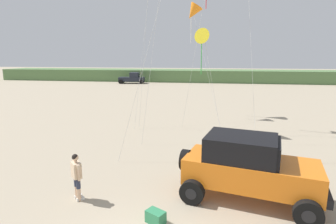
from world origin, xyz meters
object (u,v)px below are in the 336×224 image
(person_watching, at_px, (77,174))
(kite_green_box, at_px, (204,38))
(distant_pickup, at_px, (132,78))
(kite_purple_stunt, at_px, (193,12))
(cooler_box, at_px, (156,217))
(jeep, at_px, (248,166))

(person_watching, height_order, kite_green_box, kite_green_box)
(person_watching, height_order, distant_pickup, distant_pickup)
(distant_pickup, relative_size, kite_purple_stunt, 0.52)
(person_watching, distance_m, kite_green_box, 11.64)
(person_watching, distance_m, cooler_box, 3.17)
(distant_pickup, height_order, kite_purple_stunt, kite_purple_stunt)
(distant_pickup, bearing_deg, person_watching, -76.17)
(jeep, height_order, distant_pickup, jeep)
(person_watching, distance_m, kite_purple_stunt, 17.41)
(person_watching, bearing_deg, kite_green_box, 68.00)
(kite_purple_stunt, bearing_deg, jeep, -78.20)
(person_watching, xyz_separation_m, cooler_box, (2.95, -0.91, -0.75))
(kite_green_box, bearing_deg, distant_pickup, 114.33)
(distant_pickup, bearing_deg, cooler_box, -72.66)
(cooler_box, relative_size, kite_green_box, 0.08)
(kite_purple_stunt, bearing_deg, kite_green_box, -78.82)
(distant_pickup, bearing_deg, kite_green_box, -65.67)
(cooler_box, distance_m, kite_purple_stunt, 18.33)
(person_watching, xyz_separation_m, distant_pickup, (-9.93, 40.33, 0.00))
(person_watching, relative_size, distant_pickup, 0.35)
(person_watching, relative_size, cooler_box, 2.98)
(person_watching, bearing_deg, cooler_box, -17.09)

